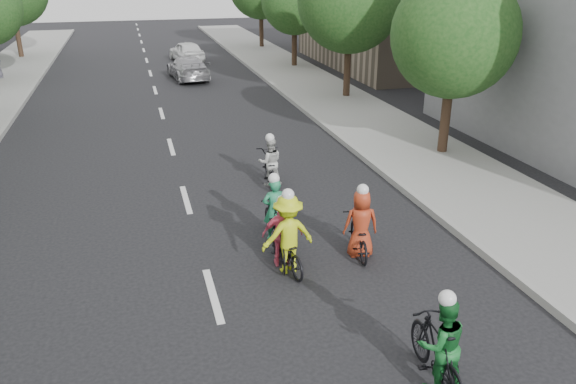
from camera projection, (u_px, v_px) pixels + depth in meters
name	position (u px, v px, depth m)	size (l,w,h in m)	color
ground	(213.00, 295.00, 11.01)	(120.00, 120.00, 0.00)	black
sidewalk_right	(379.00, 128.00, 21.90)	(4.00, 80.00, 0.15)	gray
curb_right	(332.00, 132.00, 21.41)	(0.18, 80.00, 0.18)	#999993
tree_r_0	(454.00, 35.00, 17.59)	(4.00, 4.00, 5.97)	black
tree_r_1	(350.00, 0.00, 25.41)	(4.80, 4.80, 6.93)	black
tree_r_2	(295.00, 1.00, 33.65)	(4.00, 4.00, 5.97)	black
cyclist_0	(439.00, 349.00, 8.45)	(0.80, 1.86, 1.71)	black
cyclist_1	(287.00, 240.00, 11.67)	(1.18, 1.72, 1.87)	black
cyclist_2	(282.00, 239.00, 11.97)	(0.91, 1.67, 1.62)	black
cyclist_3	(360.00, 230.00, 12.35)	(0.85, 1.70, 1.71)	black
cyclist_4	(270.00, 166.00, 16.35)	(0.83, 1.90, 1.57)	black
cyclist_5	(274.00, 216.00, 13.12)	(0.56, 1.50, 1.65)	black
follow_car_lead	(188.00, 68.00, 31.35)	(1.79, 4.39, 1.28)	#A4A3A7
follow_car_trail	(187.00, 51.00, 37.02)	(1.58, 3.94, 1.34)	white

